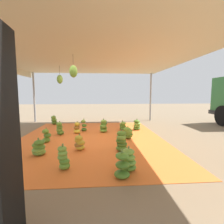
# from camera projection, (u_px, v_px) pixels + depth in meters

# --- Properties ---
(ground_plane) EXTENTS (40.00, 40.00, 0.00)m
(ground_plane) POSITION_uv_depth(u_px,v_px,m) (173.00, 137.00, 6.07)
(ground_plane) COLOR #7F6B51
(tarp_orange) EXTENTS (6.19, 4.98, 0.01)m
(tarp_orange) POSITION_uv_depth(u_px,v_px,m) (91.00, 138.00, 5.84)
(tarp_orange) COLOR orange
(tarp_orange) RESTS_ON ground
(tent_canopy) EXTENTS (8.00, 7.00, 2.79)m
(tent_canopy) POSITION_uv_depth(u_px,v_px,m) (87.00, 59.00, 5.55)
(tent_canopy) COLOR #9EA0A5
(tent_canopy) RESTS_ON ground
(banana_bunch_0) EXTENTS (0.40, 0.40, 0.41)m
(banana_bunch_0) POSITION_uv_depth(u_px,v_px,m) (123.00, 126.00, 7.20)
(banana_bunch_0) COLOR #477523
(banana_bunch_0) RESTS_ON tarp_orange
(banana_bunch_1) EXTENTS (0.45, 0.45, 0.49)m
(banana_bunch_1) POSITION_uv_depth(u_px,v_px,m) (137.00, 125.00, 7.19)
(banana_bunch_1) COLOR #477523
(banana_bunch_1) RESTS_ON tarp_orange
(banana_bunch_2) EXTENTS (0.35, 0.35, 0.46)m
(banana_bunch_2) POSITION_uv_depth(u_px,v_px,m) (79.00, 143.00, 4.61)
(banana_bunch_2) COLOR gold
(banana_bunch_2) RESTS_ON tarp_orange
(banana_bunch_3) EXTENTS (0.33, 0.32, 0.53)m
(banana_bunch_3) POSITION_uv_depth(u_px,v_px,m) (60.00, 129.00, 6.27)
(banana_bunch_3) COLOR #477523
(banana_bunch_3) RESTS_ON tarp_orange
(banana_bunch_4) EXTENTS (0.44, 0.42, 0.56)m
(banana_bunch_4) POSITION_uv_depth(u_px,v_px,m) (104.00, 126.00, 6.74)
(banana_bunch_4) COLOR #6B9E38
(banana_bunch_4) RESTS_ON tarp_orange
(banana_bunch_5) EXTENTS (0.30, 0.33, 0.54)m
(banana_bunch_5) POSITION_uv_depth(u_px,v_px,m) (63.00, 158.00, 3.44)
(banana_bunch_5) COLOR #60932D
(banana_bunch_5) RESTS_ON tarp_orange
(banana_bunch_6) EXTENTS (0.33, 0.33, 0.48)m
(banana_bunch_6) POSITION_uv_depth(u_px,v_px,m) (46.00, 136.00, 5.33)
(banana_bunch_6) COLOR #60932D
(banana_bunch_6) RESTS_ON tarp_orange
(banana_bunch_7) EXTENTS (0.44, 0.43, 0.44)m
(banana_bunch_7) POSITION_uv_depth(u_px,v_px,m) (39.00, 148.00, 4.23)
(banana_bunch_7) COLOR #6B9E38
(banana_bunch_7) RESTS_ON tarp_orange
(banana_bunch_8) EXTENTS (0.34, 0.32, 0.48)m
(banana_bunch_8) POSITION_uv_depth(u_px,v_px,m) (77.00, 128.00, 6.57)
(banana_bunch_8) COLOR gold
(banana_bunch_8) RESTS_ON tarp_orange
(banana_bunch_9) EXTENTS (0.30, 0.29, 0.53)m
(banana_bunch_9) POSITION_uv_depth(u_px,v_px,m) (84.00, 126.00, 6.95)
(banana_bunch_9) COLOR #477523
(banana_bunch_9) RESTS_ON tarp_orange
(banana_bunch_10) EXTENTS (0.40, 0.40, 0.51)m
(banana_bunch_10) POSITION_uv_depth(u_px,v_px,m) (129.00, 160.00, 3.37)
(banana_bunch_10) COLOR #518428
(banana_bunch_10) RESTS_ON tarp_orange
(banana_bunch_11) EXTENTS (0.49, 0.48, 0.44)m
(banana_bunch_11) POSITION_uv_depth(u_px,v_px,m) (128.00, 133.00, 5.79)
(banana_bunch_11) COLOR #518428
(banana_bunch_11) RESTS_ON tarp_orange
(banana_bunch_12) EXTENTS (0.36, 0.34, 0.55)m
(banana_bunch_12) POSITION_uv_depth(u_px,v_px,m) (122.00, 166.00, 3.07)
(banana_bunch_12) COLOR #477523
(banana_bunch_12) RESTS_ON tarp_orange
(banana_bunch_13) EXTENTS (0.42, 0.42, 0.48)m
(banana_bunch_13) POSITION_uv_depth(u_px,v_px,m) (54.00, 120.00, 8.47)
(banana_bunch_13) COLOR #477523
(banana_bunch_13) RESTS_ON tarp_orange
(banana_bunch_14) EXTENTS (0.43, 0.43, 0.60)m
(banana_bunch_14) POSITION_uv_depth(u_px,v_px,m) (121.00, 141.00, 4.54)
(banana_bunch_14) COLOR #518428
(banana_bunch_14) RESTS_ON tarp_orange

